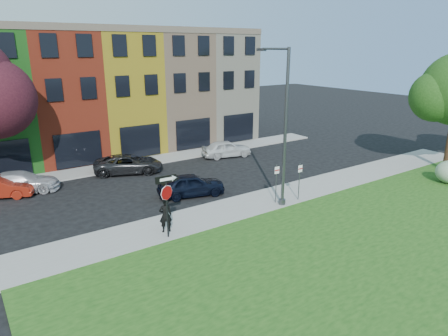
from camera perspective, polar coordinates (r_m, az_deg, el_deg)
ground at (r=20.76m, az=6.44°, el=-8.62°), size 120.00×120.00×0.00m
sidewalk_near at (r=24.01m, az=5.40°, el=-4.78°), size 40.00×3.00×0.12m
sidewalk_far at (r=31.78m, az=-15.82°, el=0.11°), size 40.00×2.40×0.12m
rowhouse_block at (r=36.80m, az=-18.92°, el=9.93°), size 30.00×10.12×10.00m
stop_sign at (r=18.85m, az=-8.21°, el=-3.69°), size 1.05×0.12×3.11m
man at (r=19.92m, az=-8.36°, el=-6.69°), size 0.83×0.71×1.75m
sedan_near at (r=24.85m, az=-4.72°, el=-2.40°), size 3.76×4.99×1.42m
parked_car_silver at (r=28.52m, az=-26.97°, el=-1.79°), size 5.00×5.85×1.33m
parked_car_dark at (r=30.07m, az=-13.48°, el=0.58°), size 5.83×6.56×1.37m
parked_car_white at (r=33.55m, az=0.36°, el=2.78°), size 3.52×4.88×1.41m
street_lamp at (r=22.47m, az=8.40°, el=5.56°), size 0.46×2.58×8.79m
parking_sign_a at (r=23.29m, az=7.50°, el=-1.62°), size 0.32×0.09×2.33m
parking_sign_b at (r=23.99m, az=10.74°, el=-1.31°), size 0.32×0.08×2.26m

